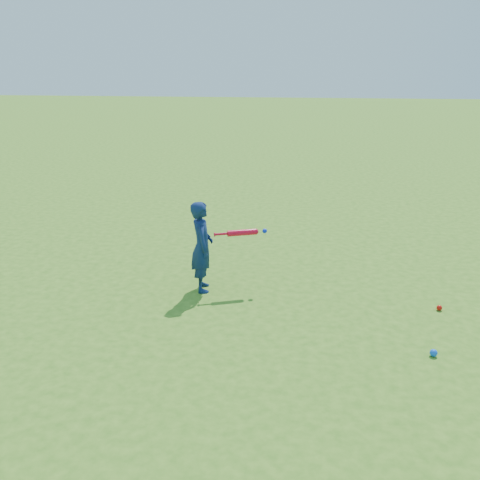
# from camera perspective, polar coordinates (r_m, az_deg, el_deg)

# --- Properties ---
(ground) EXTENTS (80.00, 80.00, 0.00)m
(ground) POSITION_cam_1_polar(r_m,az_deg,el_deg) (6.87, -2.88, -5.94)
(ground) COLOR #3C711A
(ground) RESTS_ON ground
(child) EXTENTS (0.38, 0.49, 1.18)m
(child) POSITION_cam_1_polar(r_m,az_deg,el_deg) (6.84, -4.08, -0.71)
(child) COLOR #11224F
(child) RESTS_ON ground
(ground_ball_red) EXTENTS (0.07, 0.07, 0.07)m
(ground_ball_red) POSITION_cam_1_polar(r_m,az_deg,el_deg) (6.88, 20.49, -6.79)
(ground_ball_red) COLOR red
(ground_ball_red) RESTS_ON ground
(ground_ball_blue) EXTENTS (0.08, 0.08, 0.08)m
(ground_ball_blue) POSITION_cam_1_polar(r_m,az_deg,el_deg) (5.86, 19.95, -11.25)
(ground_ball_blue) COLOR blue
(ground_ball_blue) RESTS_ON ground
(bat_swing) EXTENTS (0.66, 0.29, 0.08)m
(bat_swing) POSITION_cam_1_polar(r_m,az_deg,el_deg) (6.85, 0.43, 0.81)
(bat_swing) COLOR red
(bat_swing) RESTS_ON ground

